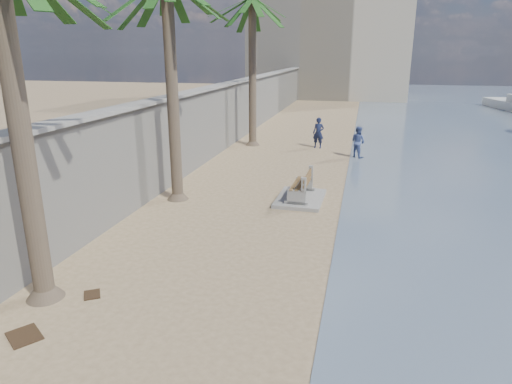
{
  "coord_description": "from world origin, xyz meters",
  "views": [
    {
      "loc": [
        2.58,
        -6.04,
        5.35
      ],
      "look_at": [
        -0.5,
        7.0,
        1.2
      ],
      "focal_mm": 32.0,
      "sensor_mm": 36.0,
      "label": 1
    }
  ],
  "objects_px": {
    "bench_far": "(301,189)",
    "person_b": "(358,140)",
    "palm_back": "(252,2)",
    "person_a": "(319,131)"
  },
  "relations": [
    {
      "from": "palm_back",
      "to": "person_a",
      "type": "relative_size",
      "value": 4.47
    },
    {
      "from": "palm_back",
      "to": "person_a",
      "type": "height_order",
      "value": "palm_back"
    },
    {
      "from": "bench_far",
      "to": "person_a",
      "type": "distance_m",
      "value": 9.84
    },
    {
      "from": "bench_far",
      "to": "person_b",
      "type": "height_order",
      "value": "person_b"
    },
    {
      "from": "palm_back",
      "to": "person_a",
      "type": "bearing_deg",
      "value": 0.74
    },
    {
      "from": "palm_back",
      "to": "person_a",
      "type": "distance_m",
      "value": 7.92
    },
    {
      "from": "palm_back",
      "to": "person_b",
      "type": "height_order",
      "value": "palm_back"
    },
    {
      "from": "bench_far",
      "to": "person_b",
      "type": "xyz_separation_m",
      "value": [
        1.9,
        7.9,
        0.46
      ]
    },
    {
      "from": "bench_far",
      "to": "palm_back",
      "type": "bearing_deg",
      "value": 113.35
    },
    {
      "from": "bench_far",
      "to": "person_b",
      "type": "relative_size",
      "value": 1.38
    }
  ]
}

